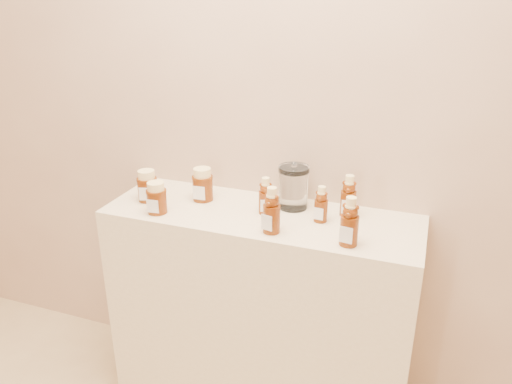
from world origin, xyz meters
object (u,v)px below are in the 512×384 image
at_px(bear_bottle_back_left, 266,193).
at_px(bear_bottle_front_left, 272,207).
at_px(display_table, 260,313).
at_px(glass_canister, 293,185).
at_px(honey_jar_left, 147,186).

height_order(bear_bottle_back_left, bear_bottle_front_left, bear_bottle_front_left).
xyz_separation_m(display_table, glass_canister, (0.10, 0.10, 0.54)).
bearing_deg(honey_jar_left, glass_canister, -3.56).
bearing_deg(bear_bottle_back_left, honey_jar_left, 167.04).
height_order(display_table, honey_jar_left, honey_jar_left).
height_order(bear_bottle_front_left, glass_canister, bear_bottle_front_left).
xyz_separation_m(display_table, honey_jar_left, (-0.47, -0.03, 0.51)).
distance_m(bear_bottle_front_left, glass_canister, 0.23).
xyz_separation_m(bear_bottle_back_left, bear_bottle_front_left, (0.07, -0.14, 0.01)).
relative_size(bear_bottle_front_left, glass_canister, 1.04).
bearing_deg(display_table, honey_jar_left, -176.14).
distance_m(bear_bottle_back_left, honey_jar_left, 0.48).
height_order(bear_bottle_back_left, honey_jar_left, bear_bottle_back_left).
bearing_deg(honey_jar_left, display_table, -12.85).
relative_size(display_table, bear_bottle_back_left, 7.43).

